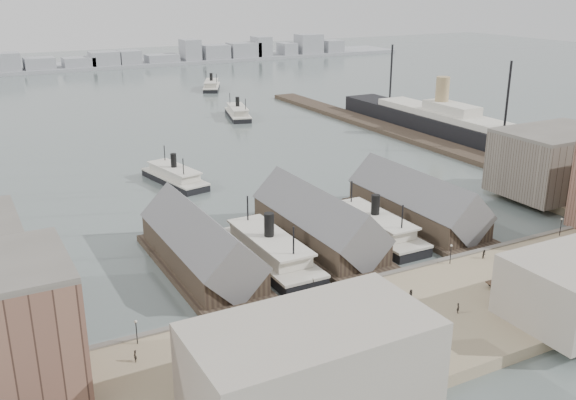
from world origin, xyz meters
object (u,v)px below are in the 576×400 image
ferry_docked_west (269,251)px  horse_cart_left (255,337)px  ocean_steamer (440,122)px  horse_cart_right (501,281)px  horse_cart_center (369,329)px

ferry_docked_west → horse_cart_left: size_ratio=6.42×
ocean_steamer → horse_cart_right: ocean_steamer is taller
ferry_docked_west → horse_cart_center: (-0.21, -34.20, 0.26)m
ferry_docked_west → horse_cart_center: size_ratio=6.11×
horse_cart_center → horse_cart_right: size_ratio=1.09×
ferry_docked_west → horse_cart_left: bearing=-120.3°
ferry_docked_west → horse_cart_center: ferry_docked_west is taller
horse_cart_left → horse_cart_right: horse_cart_left is taller
ocean_steamer → horse_cart_left: 157.29m
ferry_docked_west → horse_cart_right: (29.77, -31.66, 0.21)m
horse_cart_center → horse_cart_left: bearing=57.1°
ferry_docked_west → ocean_steamer: (105.00, 71.53, 1.86)m
ocean_steamer → horse_cart_left: bearing=-140.6°
horse_cart_left → horse_cart_center: bearing=-99.6°
horse_cart_left → horse_cart_right: 46.43m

